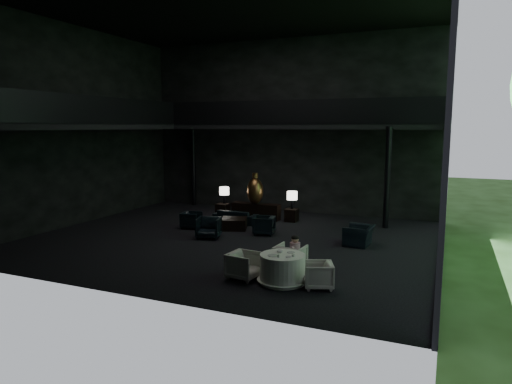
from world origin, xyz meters
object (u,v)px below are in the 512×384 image
at_px(dining_chair_west, 244,264).
at_px(dining_chair_east, 318,275).
at_px(table_lamp_right, 292,196).
at_px(dining_table, 282,270).
at_px(table_lamp_left, 224,192).
at_px(coffee_table, 234,224).
at_px(lounge_armchair_east, 264,225).
at_px(dining_chair_north, 290,256).
at_px(bronze_urn, 255,191).
at_px(lounge_armchair_west, 191,220).
at_px(sofa, 236,215).
at_px(console, 256,211).
at_px(window_armchair, 359,233).
at_px(side_table_right, 292,215).
at_px(lounge_armchair_south, 209,226).
at_px(side_table_left, 223,210).
at_px(child, 295,246).

bearing_deg(dining_chair_west, dining_chair_east, -80.45).
bearing_deg(table_lamp_right, dining_table, -73.20).
xyz_separation_m(table_lamp_left, coffee_table, (1.59, -2.28, -0.88)).
relative_size(table_lamp_left, lounge_armchair_east, 0.98).
relative_size(table_lamp_right, dining_chair_east, 1.10).
height_order(dining_chair_north, dining_chair_west, dining_chair_north).
bearing_deg(dining_table, dining_chair_east, 0.12).
distance_m(bronze_urn, table_lamp_right, 1.63).
distance_m(lounge_armchair_east, coffee_table, 1.50).
bearing_deg(lounge_armchair_west, sofa, -45.24).
height_order(table_lamp_right, lounge_armchair_east, table_lamp_right).
xyz_separation_m(console, window_armchair, (4.96, -2.74, 0.09)).
xyz_separation_m(side_table_right, dining_chair_east, (3.19, -7.40, 0.06)).
bearing_deg(console, lounge_armchair_south, -93.09).
xyz_separation_m(sofa, lounge_armchair_east, (1.87, -1.48, 0.05)).
xyz_separation_m(table_lamp_left, lounge_armchair_east, (3.02, -2.69, -0.72)).
height_order(lounge_armchair_east, dining_chair_north, dining_chair_north).
bearing_deg(console, side_table_left, -178.13).
distance_m(lounge_armchair_west, dining_chair_east, 7.90).
xyz_separation_m(side_table_left, side_table_right, (3.20, 0.14, -0.02)).
height_order(side_table_left, side_table_right, side_table_left).
height_order(side_table_left, dining_chair_west, dining_chair_west).
height_order(side_table_right, lounge_armchair_south, lounge_armchair_south).
relative_size(bronze_urn, table_lamp_right, 1.82).
xyz_separation_m(bronze_urn, child, (3.89, -6.32, -0.50)).
bearing_deg(console, table_lamp_right, 5.03).
xyz_separation_m(side_table_right, table_lamp_right, (-0.00, 0.05, 0.80)).
relative_size(bronze_urn, lounge_armchair_west, 2.02).
bearing_deg(table_lamp_left, dining_table, -53.70).
distance_m(lounge_armchair_south, dining_table, 5.32).
relative_size(side_table_right, table_lamp_right, 0.73).
bearing_deg(dining_chair_north, window_armchair, -105.08).
relative_size(lounge_armchair_east, dining_chair_west, 0.95).
bearing_deg(table_lamp_left, dining_chair_north, -50.17).
xyz_separation_m(side_table_left, window_armchair, (6.56, -2.69, 0.14)).
distance_m(lounge_armchair_east, lounge_armchair_south, 2.08).
height_order(bronze_urn, dining_chair_north, bronze_urn).
height_order(lounge_armchair_west, child, child).
xyz_separation_m(dining_chair_west, child, (1.09, 0.97, 0.36)).
height_order(table_lamp_left, coffee_table, table_lamp_left).
bearing_deg(sofa, coffee_table, 114.49).
bearing_deg(table_lamp_right, child, -70.75).
bearing_deg(lounge_armchair_west, table_lamp_right, -57.55).
bearing_deg(dining_table, side_table_left, 126.90).
distance_m(side_table_left, coffee_table, 2.65).
bearing_deg(window_armchair, console, -115.47).
height_order(bronze_urn, side_table_right, bronze_urn).
bearing_deg(dining_chair_east, table_lamp_left, -160.63).
xyz_separation_m(console, side_table_left, (-1.60, -0.05, -0.05)).
relative_size(dining_chair_north, dining_chair_west, 1.04).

